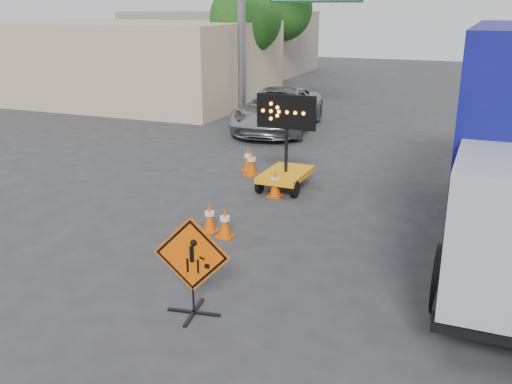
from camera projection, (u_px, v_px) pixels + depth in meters
The scene contains 13 objects.
ground at pixel (158, 352), 8.22m from camera, with size 100.00×100.00×0.00m, color #2D2D30.
storefront_left_near at pixel (127, 61), 30.23m from camera, with size 14.00×10.00×4.00m, color tan.
storefront_left_far at pixel (223, 42), 42.86m from camera, with size 12.00×10.00×4.40m, color gray.
tree_left_near at pixel (246, 19), 29.17m from camera, with size 3.71×3.71×6.03m.
tree_left_far at pixel (280, 9), 36.44m from camera, with size 4.10×4.10×6.66m.
construction_sign at pixel (192, 264), 8.99m from camera, with size 1.25×0.89×1.67m.
arrow_board at pixel (286, 168), 15.44m from camera, with size 1.63×1.83×2.58m.
pickup_truck at pixel (278, 110), 22.76m from camera, with size 2.74×5.95×1.65m, color #A4A5AB.
cone_a at pixel (225, 222), 12.23m from camera, with size 0.35×0.35×0.68m.
cone_b at pixel (210, 217), 12.55m from camera, with size 0.39×0.39×0.67m.
cone_c at pixel (275, 183), 14.87m from camera, with size 0.38×0.38×0.73m.
cone_d at pixel (251, 163), 16.76m from camera, with size 0.49×0.49×0.77m.
cone_e at pixel (248, 159), 17.23m from camera, with size 0.40×0.40×0.73m.
Camera 1 is at (4.00, -6.04, 4.75)m, focal length 40.00 mm.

